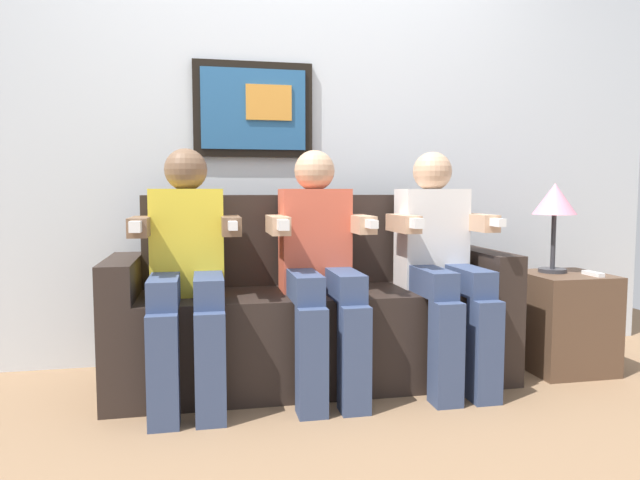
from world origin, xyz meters
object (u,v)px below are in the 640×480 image
(person_on_left, at_px, (187,264))
(person_on_right, at_px, (441,257))
(person_in_middle, at_px, (320,260))
(spare_remote_on_table, at_px, (593,274))
(table_lamp, at_px, (555,203))
(couch, at_px, (313,316))
(side_table_right, at_px, (564,322))

(person_on_left, relative_size, person_on_right, 1.00)
(person_on_left, bearing_deg, person_in_middle, 0.00)
(person_on_right, bearing_deg, spare_remote_on_table, -2.56)
(person_in_middle, bearing_deg, table_lamp, 5.07)
(couch, distance_m, table_lamp, 1.37)
(person_on_left, bearing_deg, table_lamp, 3.46)
(person_on_left, distance_m, side_table_right, 1.92)
(table_lamp, bearing_deg, couch, 177.44)
(person_on_left, xyz_separation_m, side_table_right, (1.88, 0.06, -0.36))
(person_in_middle, bearing_deg, side_table_right, 2.72)
(side_table_right, bearing_deg, person_on_left, -178.13)
(table_lamp, bearing_deg, side_table_right, -49.17)
(side_table_right, xyz_separation_m, spare_remote_on_table, (0.09, -0.10, 0.26))
(person_on_left, height_order, person_in_middle, same)
(person_in_middle, distance_m, side_table_right, 1.35)
(person_in_middle, height_order, person_on_right, same)
(table_lamp, bearing_deg, person_on_left, -176.54)
(person_in_middle, bearing_deg, couch, 89.98)
(couch, height_order, table_lamp, table_lamp)
(side_table_right, distance_m, spare_remote_on_table, 0.29)
(person_on_left, relative_size, table_lamp, 2.41)
(person_on_left, bearing_deg, spare_remote_on_table, -1.03)
(couch, xyz_separation_m, person_on_right, (0.59, -0.17, 0.29))
(side_table_right, bearing_deg, spare_remote_on_table, -48.66)
(person_on_right, bearing_deg, side_table_right, 4.96)
(couch, height_order, person_in_middle, person_in_middle)
(person_on_right, xyz_separation_m, spare_remote_on_table, (0.79, -0.04, -0.10))
(person_on_left, xyz_separation_m, spare_remote_on_table, (1.97, -0.04, -0.10))
(couch, xyz_separation_m, table_lamp, (1.25, -0.06, 0.55))
(side_table_right, relative_size, spare_remote_on_table, 3.85)
(side_table_right, height_order, spare_remote_on_table, spare_remote_on_table)
(couch, height_order, spare_remote_on_table, couch)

